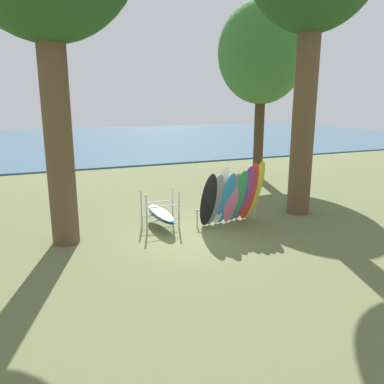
{
  "coord_description": "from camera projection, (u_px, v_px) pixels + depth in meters",
  "views": [
    {
      "loc": [
        -4.41,
        -10.41,
        4.12
      ],
      "look_at": [
        0.51,
        1.21,
        1.1
      ],
      "focal_mm": 35.98,
      "sensor_mm": 36.0,
      "label": 1
    }
  ],
  "objects": [
    {
      "name": "tree_mid_behind",
      "position": [
        262.0,
        53.0,
        19.49
      ],
      "size": [
        4.49,
        4.49,
        9.08
      ],
      "color": "#42301E",
      "rests_on": "ground"
    },
    {
      "name": "board_storage_rack",
      "position": [
        161.0,
        214.0,
        12.68
      ],
      "size": [
        1.15,
        2.12,
        1.25
      ],
      "color": "#9EA0A5",
      "rests_on": "ground"
    },
    {
      "name": "leaning_board_pile",
      "position": [
        233.0,
        196.0,
        12.8
      ],
      "size": [
        2.41,
        1.03,
        2.2
      ],
      "color": "black",
      "rests_on": "ground"
    },
    {
      "name": "ground_plane",
      "position": [
        192.0,
        236.0,
        11.96
      ],
      "size": [
        80.0,
        80.0,
        0.0
      ],
      "primitive_type": "plane",
      "color": "#60663D"
    },
    {
      "name": "lake_water",
      "position": [
        75.0,
        141.0,
        39.88
      ],
      "size": [
        80.0,
        36.0,
        0.1
      ],
      "primitive_type": "cube",
      "color": "#38607A",
      "rests_on": "ground"
    }
  ]
}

